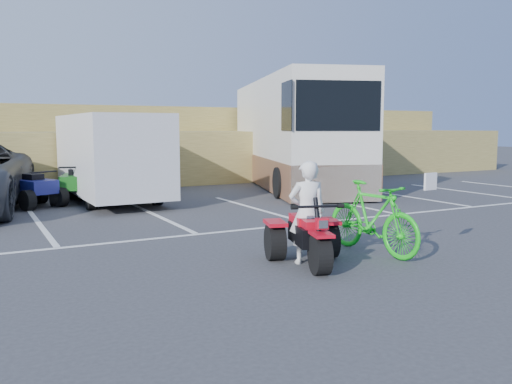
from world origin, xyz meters
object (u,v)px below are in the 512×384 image
rv_motorhome (292,141)px  cargo_trailer (111,155)px  red_trike_atv (309,265)px  quad_atv_blue (35,207)px  rider (307,212)px  green_dirt_bike (372,218)px  quad_atv_green (78,203)px

rv_motorhome → cargo_trailer: bearing=-150.4°
red_trike_atv → quad_atv_blue: size_ratio=1.02×
red_trike_atv → quad_atv_blue: red_trike_atv is taller
rider → green_dirt_bike: size_ratio=0.79×
green_dirt_bike → cargo_trailer: size_ratio=0.38×
rv_motorhome → quad_atv_blue: bearing=-152.5°
quad_atv_green → cargo_trailer: bearing=5.9°
cargo_trailer → rv_motorhome: 7.24m
rider → rv_motorhome: rv_motorhome is taller
green_dirt_bike → red_trike_atv: bearing=-178.4°
rider → cargo_trailer: cargo_trailer is taller
red_trike_atv → rider: size_ratio=0.97×
cargo_trailer → quad_atv_blue: 2.55m
red_trike_atv → quad_atv_blue: (-3.12, 8.83, 0.00)m
cargo_trailer → quad_atv_blue: bearing=-178.5°
rider → quad_atv_green: bearing=-60.6°
red_trike_atv → rv_motorhome: 12.15m
quad_atv_blue → quad_atv_green: (1.20, 0.28, 0.00)m
quad_atv_blue → quad_atv_green: quad_atv_green is taller
rider → quad_atv_blue: 9.28m
cargo_trailer → green_dirt_bike: bearing=-75.5°
rider → cargo_trailer: bearing=-66.3°
rv_motorhome → rider: bearing=-102.6°
red_trike_atv → rv_motorhome: size_ratio=0.15×
red_trike_atv → rider: 0.84m
green_dirt_bike → quad_atv_blue: bearing=111.6°
rider → quad_atv_green: size_ratio=0.97×
green_dirt_bike → quad_atv_green: bearing=104.5°
cargo_trailer → quad_atv_green: bearing=167.8°
red_trike_atv → quad_atv_green: size_ratio=0.94×
quad_atv_green → red_trike_atv: bearing=-60.8°
red_trike_atv → rider: rider is taller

